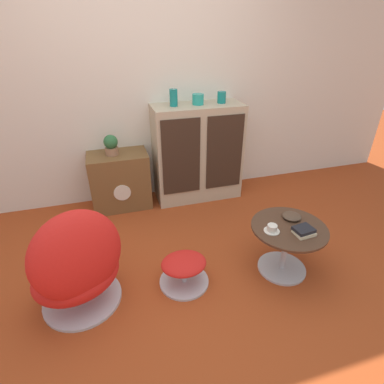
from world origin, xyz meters
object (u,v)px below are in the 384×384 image
at_px(tv_console, 120,180).
at_px(book_stack, 304,231).
at_px(egg_chair, 77,266).
at_px(ottoman, 184,268).
at_px(coffee_table, 286,242).
at_px(vase_inner_left, 198,99).
at_px(vase_inner_right, 222,97).
at_px(sideboard, 197,153).
at_px(vase_leftmost, 174,98).
at_px(potted_plant, 111,145).
at_px(bowl, 292,216).
at_px(teacup, 272,229).

relative_size(tv_console, book_stack, 4.04).
bearing_deg(egg_chair, ottoman, 0.12).
bearing_deg(coffee_table, tv_console, 129.53).
relative_size(tv_console, vase_inner_left, 5.20).
distance_m(coffee_table, vase_inner_left, 1.64).
bearing_deg(vase_inner_right, book_stack, -86.68).
bearing_deg(sideboard, ottoman, -111.52).
bearing_deg(coffee_table, egg_chair, 176.86).
xyz_separation_m(vase_leftmost, book_stack, (0.59, -1.49, -0.68)).
bearing_deg(ottoman, tv_console, 104.85).
height_order(potted_plant, bowl, potted_plant).
relative_size(vase_inner_left, vase_inner_right, 1.02).
distance_m(ottoman, coffee_table, 0.82).
bearing_deg(vase_inner_right, teacup, -94.86).
distance_m(teacup, book_stack, 0.23).
bearing_deg(bowl, vase_inner_right, 95.27).
distance_m(coffee_table, potted_plant, 1.89).
bearing_deg(book_stack, vase_leftmost, 111.71).
relative_size(sideboard, tv_console, 1.72).
distance_m(tv_console, vase_inner_right, 1.37).
relative_size(vase_leftmost, book_stack, 1.09).
bearing_deg(vase_leftmost, teacup, -74.46).
distance_m(vase_inner_left, vase_inner_right, 0.25).
relative_size(sideboard, bowl, 7.30).
height_order(tv_console, vase_leftmost, vase_leftmost).
relative_size(sideboard, teacup, 8.99).
distance_m(vase_leftmost, bowl, 1.58).
distance_m(tv_console, bowl, 1.79).
xyz_separation_m(potted_plant, bowl, (1.28, -1.30, -0.27)).
bearing_deg(bowl, vase_inner_left, 106.20).
relative_size(tv_console, coffee_table, 1.07).
distance_m(vase_leftmost, book_stack, 1.74).
relative_size(vase_inner_right, teacup, 0.98).
bearing_deg(bowl, teacup, -155.20).
bearing_deg(coffee_table, ottoman, 173.94).
bearing_deg(teacup, tv_console, 125.31).
xyz_separation_m(teacup, book_stack, (0.20, -0.09, 0.00)).
xyz_separation_m(egg_chair, ottoman, (0.73, 0.00, -0.21)).
height_order(ottoman, book_stack, book_stack).
distance_m(tv_console, coffee_table, 1.81).
relative_size(coffee_table, book_stack, 3.79).
xyz_separation_m(sideboard, tv_console, (-0.86, 0.02, -0.22)).
height_order(teacup, book_stack, teacup).
bearing_deg(potted_plant, ottoman, -73.39).
distance_m(ottoman, potted_plant, 1.48).
distance_m(coffee_table, vase_leftmost, 1.71).
height_order(sideboard, coffee_table, sideboard).
height_order(egg_chair, vase_inner_right, vase_inner_right).
bearing_deg(tv_console, book_stack, -51.32).
height_order(tv_console, teacup, tv_console).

